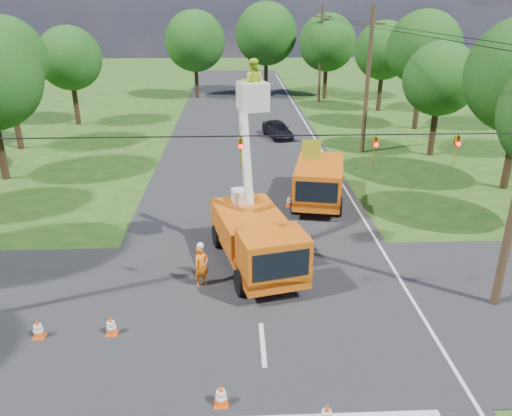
{
  "coord_description": "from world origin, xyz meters",
  "views": [
    {
      "loc": [
        -0.78,
        -12.97,
        10.07
      ],
      "look_at": [
        0.01,
        5.17,
        2.6
      ],
      "focal_mm": 35.0,
      "sensor_mm": 36.0,
      "label": 1
    }
  ],
  "objects_px": {
    "traffic_cone_1": "(327,415)",
    "tree_left_e": "(5,58)",
    "traffic_cone_4": "(111,325)",
    "tree_left_f": "(70,58)",
    "traffic_cone_7": "(305,177)",
    "tree_right_e": "(384,50)",
    "traffic_cone_2": "(271,232)",
    "pole_right_far": "(321,53)",
    "tree_far_b": "(266,34)",
    "ground_worker": "(201,266)",
    "second_truck": "(319,180)",
    "traffic_cone_5": "(38,328)",
    "distant_car": "(277,129)",
    "pole_right_mid": "(368,80)",
    "tree_right_d": "(424,48)",
    "traffic_cone_3": "(290,200)",
    "bucket_truck": "(256,228)",
    "tree_far_c": "(327,43)",
    "tree_right_c": "(440,79)",
    "tree_far_a": "(195,41)",
    "traffic_cone_0": "(221,395)"
  },
  "relations": [
    {
      "from": "tree_right_e",
      "to": "tree_far_b",
      "type": "height_order",
      "value": "tree_far_b"
    },
    {
      "from": "pole_right_mid",
      "to": "tree_left_e",
      "type": "bearing_deg",
      "value": 175.48
    },
    {
      "from": "traffic_cone_7",
      "to": "tree_right_e",
      "type": "xyz_separation_m",
      "value": [
        10.41,
        21.63,
        5.45
      ]
    },
    {
      "from": "second_truck",
      "to": "tree_right_c",
      "type": "relative_size",
      "value": 0.86
    },
    {
      "from": "pole_right_mid",
      "to": "tree_left_e",
      "type": "height_order",
      "value": "pole_right_mid"
    },
    {
      "from": "pole_right_mid",
      "to": "tree_right_d",
      "type": "distance_m",
      "value": 9.55
    },
    {
      "from": "distant_car",
      "to": "tree_left_e",
      "type": "bearing_deg",
      "value": 171.61
    },
    {
      "from": "traffic_cone_3",
      "to": "pole_right_far",
      "type": "relative_size",
      "value": 0.07
    },
    {
      "from": "traffic_cone_7",
      "to": "tree_right_e",
      "type": "height_order",
      "value": "tree_right_e"
    },
    {
      "from": "second_truck",
      "to": "traffic_cone_7",
      "type": "distance_m",
      "value": 3.28
    },
    {
      "from": "traffic_cone_2",
      "to": "tree_left_f",
      "type": "distance_m",
      "value": 29.36
    },
    {
      "from": "tree_right_e",
      "to": "tree_right_d",
      "type": "bearing_deg",
      "value": -82.87
    },
    {
      "from": "traffic_cone_2",
      "to": "pole_right_far",
      "type": "xyz_separation_m",
      "value": [
        7.68,
        34.29,
        4.75
      ]
    },
    {
      "from": "traffic_cone_7",
      "to": "tree_right_e",
      "type": "relative_size",
      "value": 0.08
    },
    {
      "from": "traffic_cone_4",
      "to": "tree_left_f",
      "type": "xyz_separation_m",
      "value": [
        -9.89,
        31.22,
        5.33
      ]
    },
    {
      "from": "pole_right_mid",
      "to": "tree_right_d",
      "type": "relative_size",
      "value": 1.03
    },
    {
      "from": "tree_far_b",
      "to": "ground_worker",
      "type": "bearing_deg",
      "value": -96.76
    },
    {
      "from": "bucket_truck",
      "to": "tree_left_f",
      "type": "bearing_deg",
      "value": 105.32
    },
    {
      "from": "traffic_cone_3",
      "to": "traffic_cone_5",
      "type": "relative_size",
      "value": 1.0
    },
    {
      "from": "pole_right_far",
      "to": "tree_far_b",
      "type": "height_order",
      "value": "tree_far_b"
    },
    {
      "from": "traffic_cone_2",
      "to": "tree_right_c",
      "type": "bearing_deg",
      "value": 47.02
    },
    {
      "from": "traffic_cone_3",
      "to": "tree_right_e",
      "type": "xyz_separation_m",
      "value": [
        11.72,
        25.41,
        5.45
      ]
    },
    {
      "from": "ground_worker",
      "to": "tree_left_f",
      "type": "relative_size",
      "value": 0.2
    },
    {
      "from": "bucket_truck",
      "to": "traffic_cone_5",
      "type": "xyz_separation_m",
      "value": [
        -7.26,
        -4.44,
        -1.37
      ]
    },
    {
      "from": "tree_left_f",
      "to": "tree_far_c",
      "type": "height_order",
      "value": "tree_far_c"
    },
    {
      "from": "traffic_cone_3",
      "to": "tree_left_e",
      "type": "relative_size",
      "value": 0.08
    },
    {
      "from": "pole_right_mid",
      "to": "tree_right_d",
      "type": "bearing_deg",
      "value": 48.01
    },
    {
      "from": "second_truck",
      "to": "traffic_cone_3",
      "type": "xyz_separation_m",
      "value": [
        -1.62,
        -0.65,
        -0.89
      ]
    },
    {
      "from": "traffic_cone_1",
      "to": "tree_left_e",
      "type": "bearing_deg",
      "value": 123.72
    },
    {
      "from": "pole_right_mid",
      "to": "pole_right_far",
      "type": "height_order",
      "value": "same"
    },
    {
      "from": "traffic_cone_0",
      "to": "tree_left_e",
      "type": "relative_size",
      "value": 0.08
    },
    {
      "from": "traffic_cone_3",
      "to": "bucket_truck",
      "type": "bearing_deg",
      "value": -107.69
    },
    {
      "from": "traffic_cone_5",
      "to": "tree_far_c",
      "type": "bearing_deg",
      "value": 68.87
    },
    {
      "from": "distant_car",
      "to": "pole_right_far",
      "type": "distance_m",
      "value": 17.2
    },
    {
      "from": "traffic_cone_5",
      "to": "pole_right_far",
      "type": "bearing_deg",
      "value": 69.15
    },
    {
      "from": "ground_worker",
      "to": "traffic_cone_2",
      "type": "distance_m",
      "value": 4.98
    },
    {
      "from": "bucket_truck",
      "to": "tree_right_d",
      "type": "bearing_deg",
      "value": 44.64
    },
    {
      "from": "tree_left_f",
      "to": "ground_worker",
      "type": "bearing_deg",
      "value": -65.86
    },
    {
      "from": "ground_worker",
      "to": "pole_right_far",
      "type": "relative_size",
      "value": 0.17
    },
    {
      "from": "traffic_cone_1",
      "to": "tree_right_c",
      "type": "xyz_separation_m",
      "value": [
        11.76,
        24.33,
        4.95
      ]
    },
    {
      "from": "tree_far_c",
      "to": "tree_right_c",
      "type": "bearing_deg",
      "value": -80.86
    },
    {
      "from": "ground_worker",
      "to": "pole_right_far",
      "type": "height_order",
      "value": "pole_right_far"
    },
    {
      "from": "second_truck",
      "to": "pole_right_mid",
      "type": "distance_m",
      "value": 11.54
    },
    {
      "from": "tree_far_b",
      "to": "tree_far_c",
      "type": "distance_m",
      "value": 7.2
    },
    {
      "from": "tree_far_a",
      "to": "traffic_cone_4",
      "type": "bearing_deg",
      "value": -89.88
    },
    {
      "from": "second_truck",
      "to": "traffic_cone_5",
      "type": "distance_m",
      "value": 15.91
    },
    {
      "from": "traffic_cone_5",
      "to": "traffic_cone_7",
      "type": "distance_m",
      "value": 18.11
    },
    {
      "from": "traffic_cone_1",
      "to": "tree_right_d",
      "type": "relative_size",
      "value": 0.07
    },
    {
      "from": "traffic_cone_7",
      "to": "tree_far_c",
      "type": "distance_m",
      "value": 29.82
    },
    {
      "from": "traffic_cone_1",
      "to": "pole_right_mid",
      "type": "relative_size",
      "value": 0.07
    }
  ]
}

